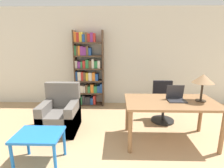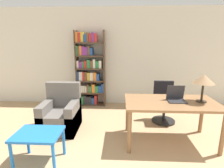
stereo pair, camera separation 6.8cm
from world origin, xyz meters
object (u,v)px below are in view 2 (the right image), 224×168
Objects in this scene: desk at (171,107)px; armchair at (61,115)px; table_lamp at (204,80)px; bookshelf at (89,71)px; laptop at (176,98)px; side_table_blue at (38,137)px; office_chair at (164,104)px.

armchair reaches higher than desk.
table_lamp is 0.23× the size of bookshelf.
laptop reaches higher than side_table_blue.
laptop is 0.94m from office_chair.
desk is at bearing -97.13° from office_chair.
desk is 3.33× the size of table_lamp.
laptop is 2.60m from bookshelf.
armchair is at bearing 91.31° from side_table_blue.
bookshelf is (0.34, 1.48, 0.68)m from armchair.
table_lamp is at bearing -8.19° from armchair.
armchair is (-2.10, 0.38, -0.37)m from desk.
laptop is at bearing -44.66° from bookshelf.
desk is 1.68× the size of armchair.
armchair reaches higher than office_chair.
table_lamp reaches higher than armchair.
desk is 2.16m from armchair.
office_chair is at bearing 88.96° from laptop.
laptop is 2.28m from armchair.
office_chair reaches higher than side_table_blue.
side_table_blue is 1.07m from armchair.
laptop is 0.46× the size of side_table_blue.
office_chair is at bearing 12.65° from armchair.
armchair is (-0.02, 1.06, -0.11)m from side_table_blue.
desk is at bearing -10.30° from armchair.
side_table_blue is (-2.18, -1.56, 0.01)m from office_chair.
table_lamp is 0.72× the size of side_table_blue.
table_lamp is (0.42, -0.03, 0.33)m from laptop.
side_table_blue is 2.62m from bookshelf.
desk is 2.40× the size of side_table_blue.
bookshelf reaches higher than armchair.
desk is at bearing -158.32° from laptop.
table_lamp is at bearing 14.82° from side_table_blue.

